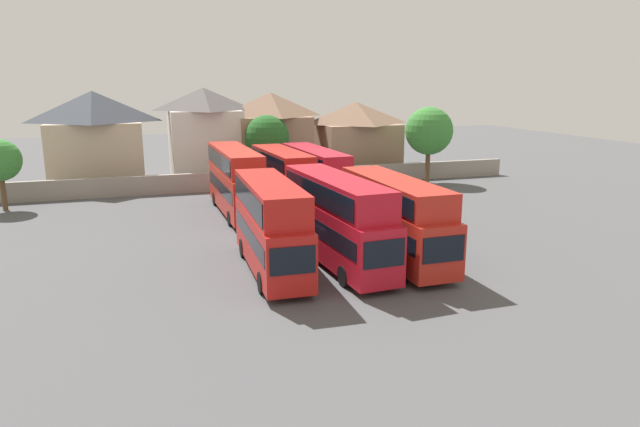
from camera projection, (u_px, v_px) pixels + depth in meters
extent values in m
plane|color=#4C4C4F|center=(267.00, 202.00, 49.37)|extent=(140.00, 140.00, 0.00)
cube|color=gray|center=(252.00, 180.00, 55.32)|extent=(56.00, 0.50, 1.80)
cube|color=red|center=(271.00, 239.00, 31.11)|extent=(2.80, 10.19, 2.97)
cube|color=black|center=(293.00, 261.00, 26.27)|extent=(2.17, 0.15, 1.33)
cube|color=black|center=(271.00, 233.00, 31.02)|extent=(2.81, 9.38, 0.93)
cube|color=red|center=(270.00, 197.00, 30.81)|extent=(2.73, 9.68, 1.69)
cube|color=black|center=(270.00, 197.00, 30.81)|extent=(2.80, 9.18, 1.18)
cylinder|color=black|center=(306.00, 278.00, 28.77)|extent=(0.34, 1.11, 1.10)
cylinder|color=black|center=(262.00, 283.00, 28.16)|extent=(0.34, 1.11, 1.10)
cylinder|color=black|center=(280.00, 245.00, 34.64)|extent=(0.34, 1.11, 1.10)
cylinder|color=black|center=(243.00, 248.00, 34.03)|extent=(0.34, 1.11, 1.10)
cube|color=red|center=(337.00, 233.00, 32.36)|extent=(3.20, 11.39, 3.04)
cube|color=black|center=(384.00, 254.00, 27.17)|extent=(2.17, 0.22, 1.37)
cube|color=black|center=(337.00, 226.00, 32.28)|extent=(3.18, 10.49, 0.96)
cube|color=red|center=(336.00, 191.00, 32.08)|extent=(3.11, 10.82, 1.65)
cube|color=black|center=(336.00, 191.00, 32.08)|extent=(3.16, 10.27, 1.15)
cylinder|color=black|center=(383.00, 271.00, 29.92)|extent=(0.37, 1.12, 1.10)
cylinder|color=black|center=(344.00, 276.00, 29.10)|extent=(0.37, 1.12, 1.10)
cylinder|color=black|center=(332.00, 238.00, 36.23)|extent=(0.37, 1.12, 1.10)
cylinder|color=black|center=(298.00, 241.00, 35.41)|extent=(0.37, 1.12, 1.10)
cube|color=red|center=(395.00, 229.00, 33.26)|extent=(2.67, 11.03, 2.95)
cube|color=black|center=(444.00, 249.00, 28.07)|extent=(2.28, 0.10, 1.33)
cube|color=black|center=(395.00, 223.00, 33.18)|extent=(2.71, 10.15, 0.93)
cube|color=red|center=(394.00, 191.00, 33.01)|extent=(2.62, 10.48, 1.48)
cube|color=black|center=(394.00, 191.00, 33.01)|extent=(2.70, 9.93, 1.04)
cylinder|color=black|center=(442.00, 266.00, 30.76)|extent=(0.31, 1.10, 1.10)
cylinder|color=black|center=(402.00, 270.00, 30.03)|extent=(0.31, 1.10, 1.10)
cylinder|color=black|center=(388.00, 234.00, 37.07)|extent=(0.31, 1.10, 1.10)
cylinder|color=black|center=(354.00, 237.00, 36.34)|extent=(0.31, 1.10, 1.10)
cube|color=red|center=(236.00, 190.00, 44.78)|extent=(2.66, 11.96, 3.10)
cube|color=black|center=(252.00, 200.00, 39.17)|extent=(2.21, 0.11, 1.40)
cube|color=black|center=(236.00, 185.00, 44.69)|extent=(2.69, 11.01, 0.98)
cube|color=red|center=(234.00, 159.00, 44.51)|extent=(2.61, 11.37, 1.69)
cube|color=black|center=(234.00, 159.00, 44.51)|extent=(2.69, 10.77, 1.18)
cylinder|color=black|center=(261.00, 216.00, 42.04)|extent=(0.31, 1.10, 1.10)
cylinder|color=black|center=(230.00, 218.00, 41.32)|extent=(0.31, 1.10, 1.10)
cylinder|color=black|center=(242.00, 197.00, 48.86)|extent=(0.31, 1.10, 1.10)
cylinder|color=black|center=(215.00, 199.00, 48.14)|extent=(0.31, 1.10, 1.10)
cube|color=red|center=(283.00, 187.00, 45.87)|extent=(3.05, 10.44, 3.10)
cube|color=black|center=(304.00, 195.00, 41.06)|extent=(2.25, 0.19, 1.39)
cube|color=black|center=(283.00, 183.00, 45.79)|extent=(3.05, 9.62, 0.98)
cube|color=red|center=(282.00, 159.00, 45.59)|extent=(2.98, 9.93, 1.43)
cube|color=black|center=(282.00, 159.00, 45.59)|extent=(3.04, 9.41, 1.00)
cylinder|color=black|center=(310.00, 211.00, 43.67)|extent=(0.35, 1.11, 1.10)
cylinder|color=black|center=(281.00, 213.00, 42.86)|extent=(0.35, 1.11, 1.10)
cylinder|color=black|center=(286.00, 196.00, 49.50)|extent=(0.35, 1.11, 1.10)
cylinder|color=black|center=(259.00, 198.00, 48.69)|extent=(0.35, 1.11, 1.10)
cube|color=#B61628|center=(316.00, 186.00, 46.88)|extent=(2.87, 11.26, 2.90)
cube|color=black|center=(342.00, 195.00, 41.67)|extent=(2.14, 0.16, 1.31)
cube|color=black|center=(316.00, 182.00, 46.80)|extent=(2.88, 10.37, 0.91)
cube|color=#B61628|center=(315.00, 159.00, 46.62)|extent=(2.80, 10.70, 1.61)
cube|color=black|center=(315.00, 159.00, 46.62)|extent=(2.87, 10.15, 1.12)
cylinder|color=black|center=(345.00, 209.00, 44.37)|extent=(0.34, 1.11, 1.10)
cylinder|color=black|center=(318.00, 211.00, 43.62)|extent=(0.34, 1.11, 1.10)
cylinder|color=black|center=(315.00, 193.00, 50.71)|extent=(0.34, 1.11, 1.10)
cylinder|color=black|center=(291.00, 195.00, 49.96)|extent=(0.34, 1.11, 1.10)
cube|color=#C6B293|center=(97.00, 154.00, 56.44)|extent=(8.75, 6.71, 6.36)
pyramid|color=#3D424C|center=(93.00, 106.00, 55.37)|extent=(9.19, 7.04, 2.99)
cube|color=silver|center=(205.00, 145.00, 60.35)|extent=(7.19, 7.35, 7.32)
pyramid|color=#514C4C|center=(203.00, 99.00, 59.25)|extent=(7.55, 7.72, 2.29)
cube|color=#9E7A60|center=(271.00, 146.00, 62.21)|extent=(7.70, 7.00, 6.58)
pyramid|color=brown|center=(270.00, 104.00, 61.17)|extent=(8.09, 7.35, 2.51)
cube|color=#9E7A60|center=(356.00, 148.00, 64.69)|extent=(8.47, 7.58, 5.60)
pyramid|color=brown|center=(356.00, 113.00, 63.78)|extent=(8.90, 7.96, 2.39)
cylinder|color=brown|center=(4.00, 192.00, 46.13)|extent=(0.40, 0.40, 2.93)
cylinder|color=brown|center=(428.00, 165.00, 58.65)|extent=(0.47, 0.47, 3.63)
sphere|color=#387F33|center=(429.00, 131.00, 57.85)|extent=(4.84, 4.84, 4.84)
cylinder|color=brown|center=(268.00, 168.00, 58.13)|extent=(0.44, 0.44, 3.16)
sphere|color=#235B23|center=(267.00, 137.00, 57.42)|extent=(4.48, 4.48, 4.48)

